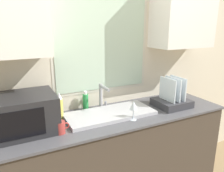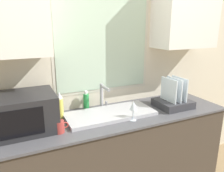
% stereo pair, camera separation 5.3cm
% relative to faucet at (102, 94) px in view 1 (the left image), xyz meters
% --- Properties ---
extents(countertop, '(2.08, 0.62, 0.92)m').
position_rel_faucet_xyz_m(countertop, '(0.05, -0.18, -0.61)').
color(countertop, '#42382D').
rests_on(countertop, ground_plane).
extents(wall_back, '(6.00, 0.38, 2.60)m').
position_rel_faucet_xyz_m(wall_back, '(0.05, 0.10, 0.35)').
color(wall_back, beige).
rests_on(wall_back, ground_plane).
extents(sink_basin, '(0.78, 0.34, 0.03)m').
position_rel_faucet_xyz_m(sink_basin, '(-0.00, -0.17, -0.13)').
color(sink_basin, '#B2B2B7').
rests_on(sink_basin, countertop).
extents(faucet, '(0.08, 0.19, 0.24)m').
position_rel_faucet_xyz_m(faucet, '(0.00, 0.00, 0.00)').
color(faucet, '#99999E').
rests_on(faucet, countertop).
extents(microwave, '(0.45, 0.40, 0.28)m').
position_rel_faucet_xyz_m(microwave, '(-0.70, -0.14, -0.01)').
color(microwave, '#232326').
rests_on(microwave, countertop).
extents(dish_rack, '(0.32, 0.28, 0.29)m').
position_rel_faucet_xyz_m(dish_rack, '(0.64, -0.24, -0.08)').
color(dish_rack, '#333338').
rests_on(dish_rack, countertop).
extents(spray_bottle, '(0.06, 0.06, 0.24)m').
position_rel_faucet_xyz_m(spray_bottle, '(-0.41, -0.04, -0.03)').
color(spray_bottle, '#D8CC4C').
rests_on(spray_bottle, countertop).
extents(soap_bottle, '(0.05, 0.05, 0.18)m').
position_rel_faucet_xyz_m(soap_bottle, '(-0.15, 0.05, -0.06)').
color(soap_bottle, '#268C3F').
rests_on(soap_bottle, countertop).
extents(mug_near_sink, '(0.11, 0.08, 0.09)m').
position_rel_faucet_xyz_m(mug_near_sink, '(-0.48, -0.30, -0.10)').
color(mug_near_sink, '#A53833').
rests_on(mug_near_sink, countertop).
extents(wine_glass, '(0.06, 0.06, 0.17)m').
position_rel_faucet_xyz_m(wine_glass, '(0.13, -0.35, -0.02)').
color(wine_glass, silver).
rests_on(wine_glass, countertop).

